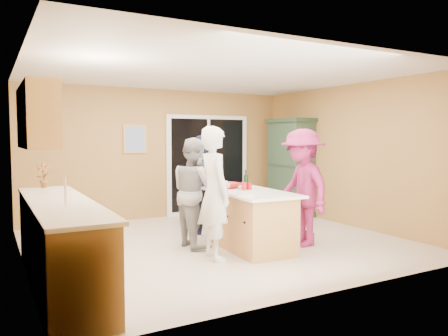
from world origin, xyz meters
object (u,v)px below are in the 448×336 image
kitchen_island (250,222)px  green_hutch (291,168)px  woman_navy (203,184)px  woman_grey (195,192)px  woman_magenta (302,187)px  woman_white (215,193)px

kitchen_island → green_hutch: 3.07m
green_hutch → woman_navy: (-2.39, -0.73, -0.15)m
green_hutch → woman_grey: bearing=-152.9°
green_hutch → woman_magenta: 2.64m
woman_grey → kitchen_island: bearing=-130.4°
woman_grey → woman_magenta: bearing=-117.7°
woman_navy → green_hutch: bearing=178.2°
kitchen_island → woman_magenta: (0.80, -0.19, 0.48)m
green_hutch → woman_magenta: (-1.45, -2.20, -0.11)m
green_hutch → woman_grey: (-2.90, -1.48, -0.17)m
woman_navy → woman_white: bearing=50.9°
woman_white → woman_navy: size_ratio=1.06×
kitchen_island → woman_white: (-0.70, -0.22, 0.49)m
woman_grey → woman_magenta: 1.62m
woman_grey → woman_navy: 0.91m
kitchen_island → woman_magenta: bearing=-10.6°
woman_white → woman_grey: size_ratio=1.09×
kitchen_island → woman_grey: (-0.65, 0.53, 0.42)m
green_hutch → woman_magenta: green_hutch is taller
green_hutch → woman_navy: green_hutch is taller
kitchen_island → woman_navy: 1.36m
kitchen_island → woman_grey: 0.94m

